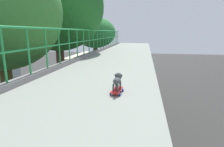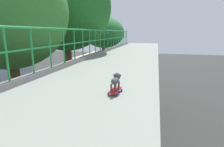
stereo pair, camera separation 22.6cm
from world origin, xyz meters
The scene contains 8 objects.
car_yellow_cab_fifth centered at (-4.06, 8.16, 0.64)m, with size 1.86×4.56×1.50m.
car_white_sixth centered at (-7.71, 12.78, 0.66)m, with size 1.97×4.42×1.40m.
city_bus centered at (-7.65, 27.55, 1.81)m, with size 2.55×10.44×3.18m.
roadside_tree_mid centered at (-2.65, 5.15, 7.39)m, with size 4.38×4.38×9.54m.
roadside_tree_far centered at (-2.40, 9.16, 8.05)m, with size 5.13×5.13×10.52m.
roadside_tree_farthest centered at (-2.53, 17.37, 6.59)m, with size 4.06×4.06×8.19m.
toy_skateboard centered at (1.96, 2.51, 5.67)m, with size 0.22×0.42×0.08m.
small_dog centered at (1.96, 2.54, 5.87)m, with size 0.17×0.39×0.29m.
Camera 2 is at (2.67, -0.69, 6.74)m, focal length 29.47 mm.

